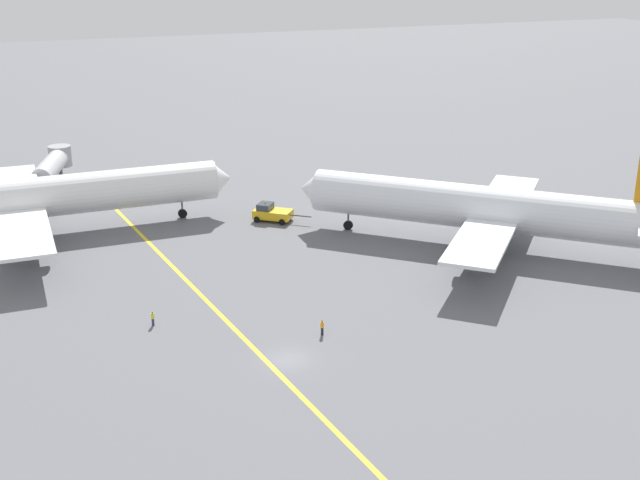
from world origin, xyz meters
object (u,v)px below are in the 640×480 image
airliner_at_gate_left (34,199)px  airliner_being_pushed (482,208)px  jet_bridge (53,164)px  ground_crew_wing_walker_right (153,318)px  ground_crew_marshaller_foreground (322,327)px  pushback_tug (272,213)px

airliner_at_gate_left → airliner_being_pushed: size_ratio=1.32×
airliner_at_gate_left → jet_bridge: bearing=80.1°
airliner_being_pushed → jet_bridge: bearing=134.7°
ground_crew_wing_walker_right → jet_bridge: size_ratio=0.10×
airliner_at_gate_left → airliner_being_pushed: 60.76m
ground_crew_wing_walker_right → airliner_being_pushed: bearing=10.0°
ground_crew_wing_walker_right → ground_crew_marshaller_foreground: bearing=-28.8°
ground_crew_wing_walker_right → jet_bridge: bearing=95.0°
airliner_at_gate_left → airliner_being_pushed: airliner_at_gate_left is taller
airliner_being_pushed → pushback_tug: (-22.47, 20.44, -4.10)m
airliner_being_pushed → ground_crew_wing_walker_right: size_ratio=25.67×
pushback_tug → ground_crew_wing_walker_right: bearing=-128.7°
ground_crew_marshaller_foreground → jet_bridge: jet_bridge is taller
pushback_tug → jet_bridge: 41.39m
airliner_being_pushed → pushback_tug: bearing=137.7°
airliner_being_pushed → ground_crew_marshaller_foreground: airliner_being_pushed is taller
airliner_being_pushed → airliner_at_gate_left: bearing=154.1°
airliner_being_pushed → ground_crew_wing_walker_right: airliner_being_pushed is taller
airliner_being_pushed → ground_crew_marshaller_foreground: size_ratio=24.55×
airliner_at_gate_left → ground_crew_marshaller_foreground: size_ratio=32.40×
jet_bridge → airliner_at_gate_left: bearing=-99.9°
ground_crew_marshaller_foreground → airliner_at_gate_left: bearing=120.3°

